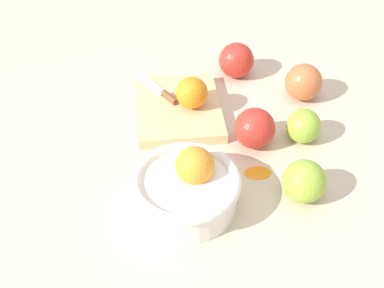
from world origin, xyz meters
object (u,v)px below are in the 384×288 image
Objects in this scene: bowl at (187,187)px; apple_front_center_2 at (303,126)px; apple_front_right_2 at (236,60)px; cutting_board at (178,108)px; apple_front_right at (304,82)px; knife at (161,91)px; apple_front_center at (254,127)px; orange_on_board at (192,93)px; apple_front_left at (304,181)px.

bowl is 2.73× the size of apple_front_center_2.
cutting_board is at bearing 123.00° from apple_front_right_2.
cutting_board is 2.77× the size of apple_front_right.
apple_front_right is (0.24, -0.32, -0.00)m from bowl.
knife is at bearing 77.97° from apple_front_right.
bowl is 0.40m from apple_front_right.
apple_front_center is 0.24m from apple_front_right_2.
apple_front_center is 0.99× the size of apple_front_right.
bowl is 2.81× the size of orange_on_board.
apple_front_right_2 is at bearing -49.11° from orange_on_board.
orange_on_board is at bearing -114.77° from cutting_board.
bowl is at bearing 149.88° from apple_front_right_2.
cutting_board is 0.18m from apple_front_center.
apple_front_right is at bearing -136.95° from apple_front_right_2.
apple_front_left is at bearing 155.73° from apple_front_center_2.
orange_on_board reaches higher than knife.
cutting_board is 1.50× the size of knife.
apple_front_center is (0.12, -0.16, -0.00)m from bowl.
apple_front_center is at bearing -137.68° from cutting_board.
cutting_board is at bearing -151.63° from knife.
apple_front_center_2 is at bearing -67.85° from bowl.
knife is 1.85× the size of apple_front_right.
apple_front_center is 0.16m from apple_front_left.
apple_front_right_2 is (0.24, -0.04, 0.00)m from apple_front_center.
orange_on_board reaches higher than apple_front_left.
knife is at bearing -3.42° from bowl.
bowl is 0.42m from apple_front_right_2.
apple_front_right_2 reaches higher than apple_front_center_2.
apple_front_center_2 is 0.14m from apple_front_right.
apple_front_left is (-0.29, -0.15, 0.03)m from cutting_board.
bowl reaches higher than apple_front_center_2.
apple_front_right reaches higher than knife.
bowl is 2.29× the size of apple_front_right_2.
apple_front_center and apple_front_right have the same top height.
cutting_board is at bearing -10.09° from bowl.
apple_front_left is at bearing -151.96° from cutting_board.
orange_on_board is 0.82× the size of apple_front_right.
bowl is at bearing 169.91° from cutting_board.
apple_front_left is at bearing -99.94° from bowl.
apple_front_right_2 is at bearing -1.46° from apple_front_left.
knife is 1.97× the size of apple_front_left.
apple_front_right_2 reaches higher than knife.
apple_front_right reaches higher than cutting_board.
cutting_board is 2.95× the size of apple_front_left.
apple_front_left is 0.93× the size of apple_front_right_2.
cutting_board is 0.06m from knife.
bowl reaches higher than knife.
apple_front_right is (0.13, -0.06, 0.01)m from apple_front_center_2.
bowl is 0.83× the size of cutting_board.
orange_on_board reaches higher than apple_front_center_2.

